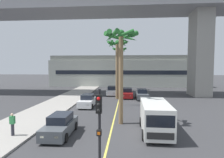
{
  "coord_description": "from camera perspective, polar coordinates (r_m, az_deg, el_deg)",
  "views": [
    {
      "loc": [
        1.25,
        -1.32,
        5.14
      ],
      "look_at": [
        0.0,
        14.0,
        4.08
      ],
      "focal_mm": 30.02,
      "sensor_mm": 36.0,
      "label": 1
    }
  ],
  "objects": [
    {
      "name": "sidewalk_left",
      "position": [
        20.28,
        -23.09,
        -10.84
      ],
      "size": [
        4.8,
        80.0,
        0.15
      ],
      "primitive_type": "cube",
      "color": "#9E9991",
      "rests_on": "ground"
    },
    {
      "name": "lane_stripe_center",
      "position": [
        25.86,
        1.82,
        -7.51
      ],
      "size": [
        0.14,
        56.0,
        0.01
      ],
      "primitive_type": "cube",
      "color": "#DBCC4C",
      "rests_on": "ground"
    },
    {
      "name": "bridge_overpass",
      "position": [
        34.94,
        4.99,
        20.34
      ],
      "size": [
        76.66,
        8.0,
        18.69
      ],
      "color": "gray",
      "rests_on": "ground"
    },
    {
      "name": "pier_building_backdrop",
      "position": [
        49.24,
        3.22,
        2.41
      ],
      "size": [
        36.71,
        8.04,
        7.77
      ],
      "color": "#ADB2A8",
      "rests_on": "ground"
    },
    {
      "name": "car_queue_front",
      "position": [
        29.51,
        9.09,
        -4.72
      ],
      "size": [
        1.88,
        4.12,
        1.56
      ],
      "color": "#4C5156",
      "rests_on": "ground"
    },
    {
      "name": "car_queue_second",
      "position": [
        14.86,
        -15.49,
        -13.5
      ],
      "size": [
        1.88,
        4.13,
        1.56
      ],
      "color": "#4C5156",
      "rests_on": "ground"
    },
    {
      "name": "car_queue_third",
      "position": [
        33.42,
        -0.01,
        -3.65
      ],
      "size": [
        1.87,
        4.12,
        1.56
      ],
      "color": "white",
      "rests_on": "ground"
    },
    {
      "name": "car_queue_fourth",
      "position": [
        30.62,
        4.69,
        -4.36
      ],
      "size": [
        1.85,
        4.11,
        1.56
      ],
      "color": "maroon",
      "rests_on": "ground"
    },
    {
      "name": "car_queue_fifth",
      "position": [
        24.08,
        -7.45,
        -6.66
      ],
      "size": [
        1.85,
        4.11,
        1.56
      ],
      "color": "white",
      "rests_on": "ground"
    },
    {
      "name": "delivery_van",
      "position": [
        14.98,
        13.0,
        -11.06
      ],
      "size": [
        2.22,
        5.28,
        2.36
      ],
      "color": "silver",
      "rests_on": "ground"
    },
    {
      "name": "traffic_light_median_near",
      "position": [
        7.98,
        -3.9,
        -13.76
      ],
      "size": [
        0.24,
        0.37,
        4.2
      ],
      "color": "black",
      "rests_on": "ground"
    },
    {
      "name": "traffic_light_median_far",
      "position": [
        24.42,
        2.81,
        -1.76
      ],
      "size": [
        0.24,
        0.37,
        4.2
      ],
      "color": "black",
      "rests_on": "ground"
    },
    {
      "name": "palm_tree_near_median",
      "position": [
        40.1,
        2.3,
        7.08
      ],
      "size": [
        3.03,
        3.07,
        9.16
      ],
      "color": "brown",
      "rests_on": "ground"
    },
    {
      "name": "palm_tree_mid_median",
      "position": [
        29.23,
        1.6,
        7.82
      ],
      "size": [
        3.16,
        3.19,
        9.14
      ],
      "color": "brown",
      "rests_on": "ground"
    },
    {
      "name": "palm_tree_far_median",
      "position": [
        16.5,
        2.72,
        9.27
      ],
      "size": [
        3.1,
        3.1,
        8.3
      ],
      "color": "brown",
      "rests_on": "ground"
    },
    {
      "name": "pedestrian_near_crosswalk",
      "position": [
        15.56,
        -28.06,
        -11.97
      ],
      "size": [
        0.34,
        0.22,
        1.62
      ],
      "color": "#2D2D38",
      "rests_on": "sidewalk_left"
    }
  ]
}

